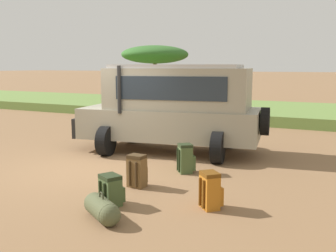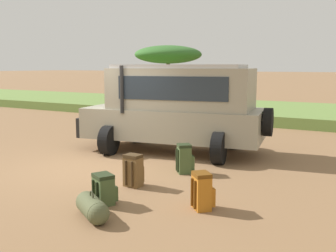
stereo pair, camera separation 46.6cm
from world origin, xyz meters
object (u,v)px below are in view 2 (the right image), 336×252
(backpack_near_rear_wheel, at_px, (104,189))
(backpack_outermost, at_px, (202,191))
(safari_vehicle, at_px, (177,106))
(acacia_tree_far_left, at_px, (168,55))
(backpack_cluster_center, at_px, (134,171))
(duffel_bag_low_black_case, at_px, (92,207))
(backpack_beside_front_wheel, at_px, (185,159))

(backpack_near_rear_wheel, distance_m, backpack_outermost, 1.72)
(safari_vehicle, bearing_deg, backpack_near_rear_wheel, -78.39)
(backpack_near_rear_wheel, xyz_separation_m, acacia_tree_far_left, (-8.81, 17.83, 2.88))
(backpack_near_rear_wheel, relative_size, acacia_tree_far_left, 0.12)
(backpack_near_rear_wheel, height_order, backpack_outermost, backpack_outermost)
(safari_vehicle, distance_m, backpack_near_rear_wheel, 4.56)
(safari_vehicle, height_order, backpack_cluster_center, safari_vehicle)
(safari_vehicle, xyz_separation_m, duffel_bag_low_black_case, (1.14, -4.96, -1.12))
(backpack_beside_front_wheel, xyz_separation_m, backpack_near_rear_wheel, (-0.30, -2.50, -0.06))
(backpack_outermost, distance_m, duffel_bag_low_black_case, 1.84)
(backpack_cluster_center, height_order, backpack_outermost, backpack_cluster_center)
(backpack_near_rear_wheel, xyz_separation_m, duffel_bag_low_black_case, (0.25, -0.61, -0.09))
(acacia_tree_far_left, bearing_deg, backpack_cluster_center, -62.57)
(backpack_beside_front_wheel, distance_m, backpack_near_rear_wheel, 2.52)
(safari_vehicle, bearing_deg, acacia_tree_far_left, 120.44)
(safari_vehicle, distance_m, acacia_tree_far_left, 15.74)
(backpack_beside_front_wheel, xyz_separation_m, backpack_outermost, (1.30, -1.88, -0.01))
(backpack_near_rear_wheel, distance_m, duffel_bag_low_black_case, 0.67)
(backpack_beside_front_wheel, bearing_deg, backpack_cluster_center, -107.43)
(backpack_beside_front_wheel, xyz_separation_m, backpack_cluster_center, (-0.44, -1.39, -0.00))
(backpack_outermost, height_order, duffel_bag_low_black_case, backpack_outermost)
(safari_vehicle, distance_m, backpack_cluster_center, 3.47)
(backpack_beside_front_wheel, bearing_deg, backpack_outermost, -55.35)
(backpack_outermost, relative_size, acacia_tree_far_left, 0.14)
(backpack_beside_front_wheel, distance_m, backpack_outermost, 2.29)
(safari_vehicle, height_order, duffel_bag_low_black_case, safari_vehicle)
(backpack_cluster_center, xyz_separation_m, backpack_outermost, (1.74, -0.49, -0.01))
(backpack_outermost, xyz_separation_m, acacia_tree_far_left, (-10.42, 17.21, 2.84))
(backpack_beside_front_wheel, distance_m, backpack_cluster_center, 1.46)
(duffel_bag_low_black_case, xyz_separation_m, acacia_tree_far_left, (-9.06, 18.44, 2.97))
(backpack_cluster_center, bearing_deg, acacia_tree_far_left, 117.43)
(backpack_near_rear_wheel, relative_size, duffel_bag_low_black_case, 0.61)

